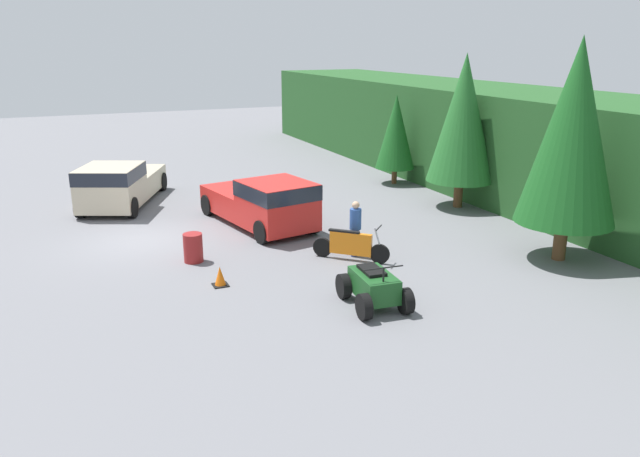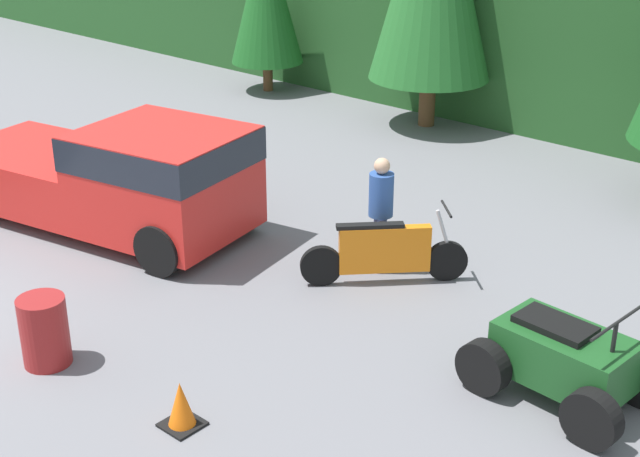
% 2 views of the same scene
% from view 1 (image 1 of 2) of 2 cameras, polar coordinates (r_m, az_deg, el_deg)
% --- Properties ---
extents(ground_plane, '(80.00, 80.00, 0.00)m').
position_cam_1_polar(ground_plane, '(21.75, -15.91, -1.03)').
color(ground_plane, slate).
extents(hillside_backdrop, '(44.00, 6.00, 4.40)m').
position_cam_1_polar(hillside_backdrop, '(27.97, 18.34, 7.28)').
color(hillside_backdrop, '#235123').
rests_on(hillside_backdrop, ground_plane).
extents(tree_left, '(1.80, 1.80, 4.10)m').
position_cam_1_polar(tree_left, '(29.09, 6.95, 8.75)').
color(tree_left, brown).
rests_on(tree_left, ground_plane).
extents(tree_mid_left, '(2.64, 2.64, 6.00)m').
position_cam_1_polar(tree_mid_left, '(25.10, 12.96, 9.77)').
color(tree_mid_left, brown).
rests_on(tree_mid_left, ground_plane).
extents(tree_mid_right, '(2.90, 2.90, 6.59)m').
position_cam_1_polar(tree_mid_right, '(19.61, 22.12, 8.13)').
color(tree_mid_right, brown).
rests_on(tree_mid_right, ground_plane).
extents(pickup_truck_red, '(5.60, 3.13, 1.82)m').
position_cam_1_polar(pickup_truck_red, '(22.19, -5.12, 2.49)').
color(pickup_truck_red, red).
rests_on(pickup_truck_red, ground_plane).
extents(pickup_truck_second, '(5.94, 4.18, 1.82)m').
position_cam_1_polar(pickup_truck_second, '(26.24, -17.91, 3.97)').
color(pickup_truck_second, beige).
rests_on(pickup_truck_second, ground_plane).
extents(dirt_bike, '(1.74, 1.83, 1.13)m').
position_cam_1_polar(dirt_bike, '(18.92, 2.84, -1.55)').
color(dirt_bike, black).
rests_on(dirt_bike, ground_plane).
extents(quad_atv, '(2.13, 1.47, 1.22)m').
position_cam_1_polar(quad_atv, '(15.76, 4.93, -5.37)').
color(quad_atv, black).
rests_on(quad_atv, ground_plane).
extents(rider_person, '(0.51, 0.51, 1.74)m').
position_cam_1_polar(rider_person, '(19.19, 3.25, 0.19)').
color(rider_person, navy).
rests_on(rider_person, ground_plane).
extents(traffic_cone, '(0.42, 0.42, 0.55)m').
position_cam_1_polar(traffic_cone, '(17.23, -9.12, -4.39)').
color(traffic_cone, black).
rests_on(traffic_cone, ground_plane).
extents(steel_barrel, '(0.58, 0.58, 0.88)m').
position_cam_1_polar(steel_barrel, '(19.16, -11.52, -1.74)').
color(steel_barrel, maroon).
rests_on(steel_barrel, ground_plane).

